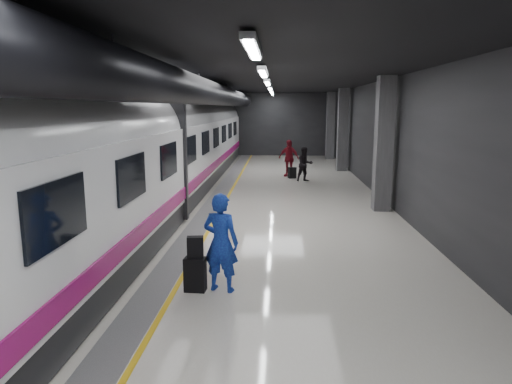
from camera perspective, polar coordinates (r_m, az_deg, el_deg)
ground at (r=13.98m, az=-1.47°, el=-3.86°), size 40.00×40.00×0.00m
platform_hall at (r=14.52m, az=-2.40°, el=10.78°), size 10.02×40.02×4.51m
train at (r=14.23m, az=-14.71°, el=4.53°), size 3.05×38.00×4.05m
traveler_main at (r=8.70m, az=-4.41°, el=-6.32°), size 0.79×0.62×1.91m
suitcase_main at (r=8.93m, az=-7.61°, el=-10.18°), size 0.42×0.28×0.66m
shoulder_bag at (r=8.78m, az=-7.60°, el=-6.84°), size 0.33×0.20×0.41m
traveler_far_a at (r=21.76m, az=6.13°, el=3.46°), size 0.97×0.86×1.64m
traveler_far_b at (r=23.35m, az=4.12°, el=4.25°), size 1.18×0.88×1.86m
suitcase_far at (r=22.79m, az=4.54°, el=2.42°), size 0.43×0.35×0.54m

